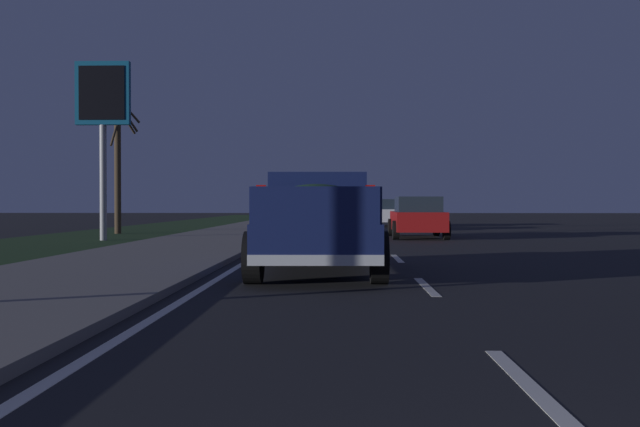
# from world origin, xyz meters

# --- Properties ---
(ground) EXTENTS (144.00, 144.00, 0.00)m
(ground) POSITION_xyz_m (27.00, 0.00, 0.00)
(ground) COLOR black
(sidewalk_shoulder) EXTENTS (108.00, 4.00, 0.12)m
(sidewalk_shoulder) POSITION_xyz_m (27.00, 5.70, 0.06)
(sidewalk_shoulder) COLOR slate
(sidewalk_shoulder) RESTS_ON ground
(grass_verge) EXTENTS (108.00, 6.00, 0.01)m
(grass_verge) POSITION_xyz_m (27.00, 10.70, 0.00)
(grass_verge) COLOR #1E3819
(grass_verge) RESTS_ON ground
(lane_markings) EXTENTS (108.77, 3.54, 0.01)m
(lane_markings) POSITION_xyz_m (29.48, 2.51, 0.00)
(lane_markings) COLOR silver
(lane_markings) RESTS_ON ground
(pickup_truck) EXTENTS (5.47, 2.37, 1.87)m
(pickup_truck) POSITION_xyz_m (12.14, 1.75, 0.98)
(pickup_truck) COLOR #141E4C
(pickup_truck) RESTS_ON ground
(sedan_red) EXTENTS (4.43, 2.06, 1.54)m
(sedan_red) POSITION_xyz_m (25.75, -1.57, 0.78)
(sedan_red) COLOR maroon
(sedan_red) RESTS_ON ground
(sedan_white) EXTENTS (4.41, 2.04, 1.54)m
(sedan_white) POSITION_xyz_m (39.45, -1.59, 0.78)
(sedan_white) COLOR silver
(sedan_white) RESTS_ON ground
(sedan_black) EXTENTS (4.40, 2.03, 1.54)m
(sedan_black) POSITION_xyz_m (32.82, 1.59, 0.78)
(sedan_black) COLOR black
(sedan_black) RESTS_ON ground
(gas_price_sign) EXTENTS (0.27, 1.90, 6.23)m
(gas_price_sign) POSITION_xyz_m (23.48, 9.60, 4.64)
(gas_price_sign) COLOR #99999E
(gas_price_sign) RESTS_ON ground
(bare_tree_far) EXTENTS (1.91, 0.98, 5.88)m
(bare_tree_far) POSITION_xyz_m (29.06, 10.83, 3.00)
(bare_tree_far) COLOR #423323
(bare_tree_far) RESTS_ON ground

